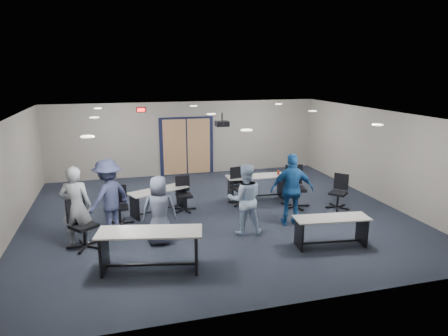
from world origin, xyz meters
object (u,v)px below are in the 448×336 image
object	(u,v)px
person_gray	(76,207)
chair_loose_left	(83,224)
person_lightblue	(245,199)
table_back_left	(159,197)
chair_back_a	(119,206)
chair_back_b	(184,194)
chair_loose_right	(338,192)
table_back_right	(256,183)
chair_back_c	(241,186)
person_plaid	(159,210)
table_front_left	(150,244)
person_back	(109,197)
table_front_right	(331,226)
person_navy	(292,190)
chair_back_d	(296,187)

from	to	relation	value
person_gray	chair_loose_left	bearing A→B (deg)	141.21
chair_loose_left	person_lightblue	bearing A→B (deg)	-41.41
table_back_left	chair_back_a	bearing A→B (deg)	-173.96
table_back_left	chair_back_b	bearing A→B (deg)	-23.08
chair_back_a	chair_loose_right	world-z (taller)	chair_back_a
table_back_right	chair_loose_right	bearing A→B (deg)	-33.53
chair_back_c	person_plaid	bearing A→B (deg)	-151.93
table_front_left	person_plaid	distance (m)	1.27
person_lightblue	person_back	distance (m)	3.22
chair_loose_left	chair_loose_right	distance (m)	6.80
table_front_left	table_back_right	size ratio (longest dim) A/B	1.16
table_front_right	person_navy	distance (m)	1.52
table_back_right	person_plaid	xyz separation A→B (m)	(-3.17, -2.43, 0.28)
chair_loose_left	chair_loose_right	world-z (taller)	chair_loose_left
table_back_left	table_back_right	world-z (taller)	table_back_right
chair_back_a	person_back	distance (m)	0.72
table_front_left	chair_back_a	distance (m)	2.66
person_lightblue	person_navy	size ratio (longest dim) A/B	0.94
person_lightblue	chair_loose_right	bearing A→B (deg)	-152.84
table_front_right	table_back_left	size ratio (longest dim) A/B	0.99
chair_back_c	person_lightblue	size ratio (longest dim) A/B	0.62
chair_back_d	table_back_right	bearing A→B (deg)	139.78
chair_back_d	chair_back_c	bearing A→B (deg)	164.85
table_back_left	table_front_left	bearing A→B (deg)	-122.10
table_front_left	table_back_left	bearing A→B (deg)	93.15
table_back_right	chair_loose_right	size ratio (longest dim) A/B	1.87
table_back_left	person_back	world-z (taller)	person_back
person_navy	person_back	world-z (taller)	same
person_gray	person_back	size ratio (longest dim) A/B	1.00
chair_loose_left	chair_back_a	bearing A→B (deg)	18.19
person_lightblue	table_front_right	bearing A→B (deg)	153.61
table_front_left	person_back	world-z (taller)	person_back
chair_back_c	table_back_right	bearing A→B (deg)	17.46
person_plaid	chair_loose_right	bearing A→B (deg)	-163.50
chair_back_a	chair_back_d	distance (m)	4.85
table_front_right	person_back	bearing A→B (deg)	163.90
chair_back_a	chair_loose_left	size ratio (longest dim) A/B	0.89
table_back_left	chair_loose_right	distance (m)	5.01
table_front_left	chair_back_b	size ratio (longest dim) A/B	2.20
chair_back_b	person_back	size ratio (longest dim) A/B	0.52
chair_back_a	chair_loose_right	bearing A→B (deg)	-4.57
table_front_right	person_navy	size ratio (longest dim) A/B	0.93
chair_back_a	table_back_left	bearing A→B (deg)	28.05
chair_back_b	chair_back_d	bearing A→B (deg)	-11.81
chair_loose_left	table_front_right	bearing A→B (deg)	-52.96
chair_back_b	chair_loose_right	world-z (taller)	chair_loose_right
chair_back_d	person_navy	xyz separation A→B (m)	(-0.66, -1.16, 0.32)
table_front_right	person_plaid	bearing A→B (deg)	169.52
chair_back_a	person_plaid	xyz separation A→B (m)	(0.86, -1.40, 0.30)
table_back_right	person_gray	xyz separation A→B (m)	(-4.94, -2.06, 0.41)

